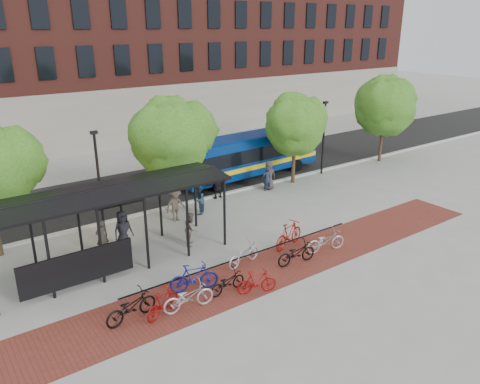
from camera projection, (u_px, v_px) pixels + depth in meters
ground at (251, 218)px, 25.68m from camera, size 160.00×160.00×0.00m
asphalt_street at (180, 181)px, 31.78m from camera, size 160.00×8.00×0.01m
curb at (212, 197)px, 28.71m from camera, size 160.00×0.25×0.12m
brick_strip at (283, 264)px, 20.76m from camera, size 24.00×3.00×0.01m
bike_rack_rail at (248, 264)px, 20.73m from camera, size 12.00×0.05×0.95m
building_brick at (177, 25)px, 47.65m from camera, size 55.00×14.00×20.00m
bus_shelter at (106, 200)px, 19.82m from camera, size 10.60×3.07×3.60m
tree_b at (171, 134)px, 25.13m from camera, size 5.15×4.20×6.47m
tree_c at (296, 123)px, 30.21m from camera, size 4.66×3.80×5.92m
tree_d at (385, 103)px, 35.03m from camera, size 5.39×4.40×6.55m
lamp_post_left at (99, 177)px, 23.64m from camera, size 0.35×0.20×5.12m
lamp_post_right at (324, 136)px, 32.45m from camera, size 0.35×0.20×5.12m
bus at (249, 153)px, 32.11m from camera, size 11.10×3.06×2.97m
bike_0 at (131, 307)px, 16.68m from camera, size 2.12×1.02×1.07m
bike_1 at (163, 303)px, 16.97m from camera, size 1.75×1.11×1.02m
bike_2 at (188, 297)px, 17.31m from camera, size 2.07×0.91×1.06m
bike_3 at (194, 277)px, 18.51m from camera, size 2.05×1.14×1.19m
bike_4 at (227, 282)px, 18.46m from camera, size 1.71×0.73×0.88m
bike_5 at (257, 282)px, 18.39m from camera, size 1.67×1.01×0.97m
bike_6 at (244, 254)px, 20.59m from camera, size 1.98×1.02×0.99m
bike_8 at (296, 253)px, 20.65m from camera, size 2.01×0.88×1.03m
bike_9 at (289, 234)px, 22.21m from camera, size 2.18×1.11×1.26m
bike_10 at (326, 241)px, 21.80m from camera, size 2.09×1.11×1.04m
pedestrian_0 at (123, 231)px, 21.80m from camera, size 1.03×0.74×1.95m
pedestrian_1 at (102, 237)px, 21.43m from camera, size 0.66×0.48×1.68m
pedestrian_2 at (199, 200)px, 25.98m from camera, size 1.05×1.05×1.71m
pedestrian_3 at (176, 205)px, 25.05m from camera, size 1.22×0.74×1.83m
pedestrian_5 at (217, 185)px, 28.44m from camera, size 1.56×0.53×1.66m
pedestrian_6 at (269, 175)px, 29.91m from camera, size 1.05×0.84×1.87m
pedestrian_7 at (267, 179)px, 29.69m from camera, size 0.64×0.47×1.60m
pedestrian_8 at (191, 229)px, 22.36m from camera, size 0.98×1.01×1.65m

